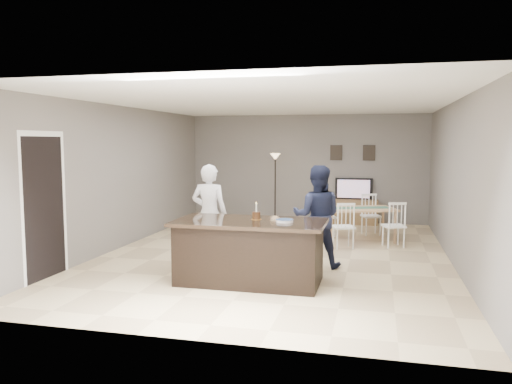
% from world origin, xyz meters
% --- Properties ---
extents(floor, '(8.00, 8.00, 0.00)m').
position_xyz_m(floor, '(0.00, 0.00, 0.00)').
color(floor, '#D1B686').
rests_on(floor, ground).
extents(room_shell, '(8.00, 8.00, 8.00)m').
position_xyz_m(room_shell, '(0.00, 0.00, 1.68)').
color(room_shell, slate).
rests_on(room_shell, floor).
extents(kitchen_island, '(2.15, 1.10, 0.90)m').
position_xyz_m(kitchen_island, '(0.00, -1.80, 0.45)').
color(kitchen_island, black).
rests_on(kitchen_island, floor).
extents(tv_console, '(1.20, 0.40, 0.60)m').
position_xyz_m(tv_console, '(1.20, 3.77, 0.30)').
color(tv_console, brown).
rests_on(tv_console, floor).
extents(television, '(0.91, 0.12, 0.53)m').
position_xyz_m(television, '(1.20, 3.84, 0.86)').
color(television, black).
rests_on(television, tv_console).
extents(tv_screen_glow, '(0.78, 0.00, 0.78)m').
position_xyz_m(tv_screen_glow, '(1.20, 3.76, 0.87)').
color(tv_screen_glow, orange).
rests_on(tv_screen_glow, tv_console).
extents(picture_frames, '(1.10, 0.02, 0.38)m').
position_xyz_m(picture_frames, '(1.15, 3.98, 1.75)').
color(picture_frames, black).
rests_on(picture_frames, room_shell).
extents(doorway, '(0.00, 2.10, 2.65)m').
position_xyz_m(doorway, '(-2.99, -2.30, 1.26)').
color(doorway, black).
rests_on(doorway, floor).
extents(woman, '(0.61, 0.40, 1.65)m').
position_xyz_m(woman, '(-0.95, -0.81, 0.83)').
color(woman, silver).
rests_on(woman, floor).
extents(man, '(0.83, 0.66, 1.65)m').
position_xyz_m(man, '(0.83, -0.66, 0.82)').
color(man, '#171C34').
rests_on(man, floor).
extents(birthday_cake, '(0.16, 0.16, 0.24)m').
position_xyz_m(birthday_cake, '(0.06, -1.67, 0.96)').
color(birthday_cake, gold).
rests_on(birthday_cake, kitchen_island).
extents(plate_stack, '(0.25, 0.25, 0.04)m').
position_xyz_m(plate_stack, '(0.51, -1.81, 0.92)').
color(plate_stack, white).
rests_on(plate_stack, kitchen_island).
extents(dining_table, '(1.86, 2.01, 0.88)m').
position_xyz_m(dining_table, '(1.40, 1.64, 0.56)').
color(dining_table, tan).
rests_on(dining_table, floor).
extents(floor_lamp, '(0.26, 0.26, 1.74)m').
position_xyz_m(floor_lamp, '(-0.72, 3.55, 1.35)').
color(floor_lamp, black).
rests_on(floor_lamp, floor).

